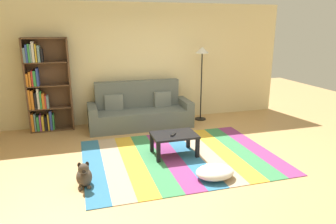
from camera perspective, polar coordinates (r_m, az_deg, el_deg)
ground_plane at (r=5.32m, az=2.09°, el=-8.79°), size 14.00×14.00×0.00m
back_wall at (r=7.36m, az=-4.20°, el=8.91°), size 6.80×0.10×2.70m
rug at (r=5.44m, az=2.17°, el=-8.16°), size 3.25×2.45×0.01m
couch at (r=6.99m, az=-5.18°, el=0.07°), size 2.26×0.80×1.00m
bookshelf at (r=7.05m, az=-21.87°, el=4.06°), size 0.90×0.28×1.97m
coffee_table at (r=5.41m, az=1.13°, el=-4.70°), size 0.77×0.54×0.37m
pouf at (r=4.73m, az=8.57°, el=-10.83°), size 0.58×0.45×0.19m
dog at (r=4.61m, az=-15.11°, el=-11.20°), size 0.22×0.35×0.40m
standing_lamp at (r=7.32m, az=6.25°, el=9.53°), size 0.32×0.32×1.73m
tv_remote at (r=5.34m, az=0.95°, el=-4.15°), size 0.13×0.15×0.02m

